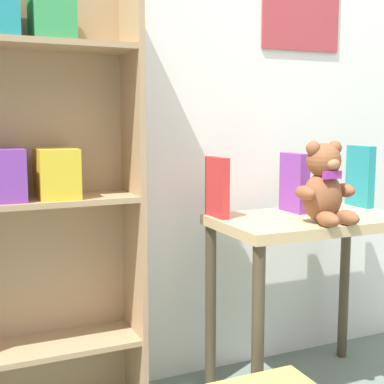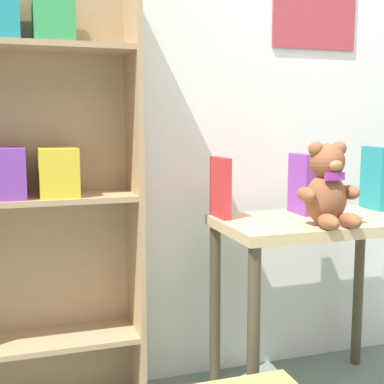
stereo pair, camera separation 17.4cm
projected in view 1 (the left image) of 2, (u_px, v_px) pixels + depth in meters
wall_back at (233, 50)px, 2.04m from camera, size 4.80×0.07×2.50m
bookshelf_side at (28, 172)px, 1.66m from camera, size 0.67×0.23×1.47m
display_table at (309, 247)px, 1.90m from camera, size 0.68×0.40×0.65m
teddy_bear at (325, 186)px, 1.76m from camera, size 0.21×0.19×0.27m
book_standing_red at (217, 187)px, 1.86m from camera, size 0.03×0.13×0.21m
book_standing_purple at (294, 183)px, 1.97m from camera, size 0.04×0.13×0.22m
book_standing_teal at (360, 176)px, 2.09m from camera, size 0.04×0.14×0.24m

